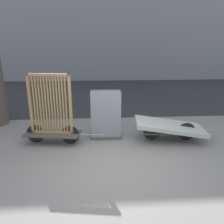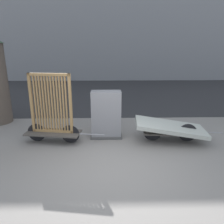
{
  "view_description": "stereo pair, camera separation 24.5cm",
  "coord_description": "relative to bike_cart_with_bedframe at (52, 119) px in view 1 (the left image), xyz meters",
  "views": [
    {
      "loc": [
        -0.38,
        -4.28,
        2.6
      ],
      "look_at": [
        0.0,
        1.43,
        0.87
      ],
      "focal_mm": 35.0,
      "sensor_mm": 36.0,
      "label": 1
    },
    {
      "loc": [
        -0.13,
        -4.29,
        2.6
      ],
      "look_at": [
        0.0,
        1.43,
        0.87
      ],
      "focal_mm": 35.0,
      "sensor_mm": 36.0,
      "label": 2
    }
  ],
  "objects": [
    {
      "name": "road_strip",
      "position": [
        1.64,
        6.81,
        -0.71
      ],
      "size": [
        56.0,
        9.41,
        0.01
      ],
      "color": "#2D2D30",
      "rests_on": "ground_plane"
    },
    {
      "name": "bike_cart_with_bedframe",
      "position": [
        0.0,
        0.0,
        0.0
      ],
      "size": [
        2.23,
        0.79,
        1.94
      ],
      "rotation": [
        0.0,
        0.0,
        -0.14
      ],
      "color": "#4C4742",
      "rests_on": "ground_plane"
    },
    {
      "name": "utility_cabinet",
      "position": [
        1.48,
        0.33,
        -0.07
      ],
      "size": [
        0.91,
        0.5,
        1.39
      ],
      "color": "#4C4C4C",
      "rests_on": "ground_plane"
    },
    {
      "name": "ground_plane",
      "position": [
        1.64,
        -1.43,
        -0.72
      ],
      "size": [
        60.0,
        60.0,
        0.0
      ],
      "primitive_type": "plane",
      "color": "gray"
    },
    {
      "name": "bike_cart_with_mattress",
      "position": [
        3.3,
        0.0,
        -0.33
      ],
      "size": [
        2.47,
        1.15,
        0.6
      ],
      "rotation": [
        0.0,
        0.0,
        -0.08
      ],
      "color": "#4C4742",
      "rests_on": "ground_plane"
    },
    {
      "name": "building_facade",
      "position": [
        1.64,
        13.52,
        4.22
      ],
      "size": [
        48.0,
        4.0,
        9.88
      ],
      "color": "gray",
      "rests_on": "ground_plane"
    }
  ]
}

